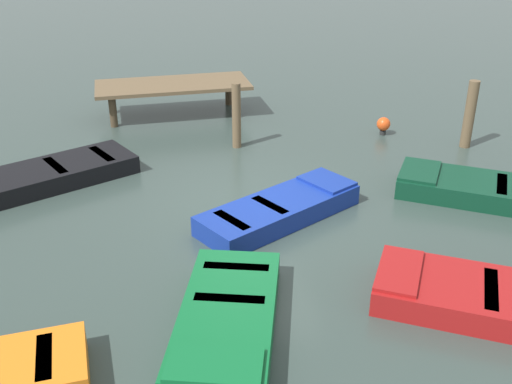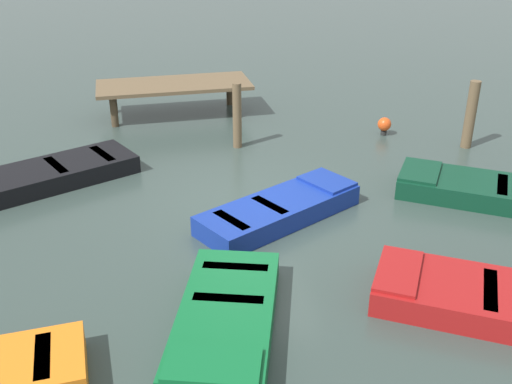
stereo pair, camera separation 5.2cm
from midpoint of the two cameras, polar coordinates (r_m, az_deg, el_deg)
The scene contains 10 objects.
ground_plane at distance 12.14m, azimuth 0.12°, elevation -1.49°, with size 80.00×80.00×0.00m, color #33423D.
dock_segment at distance 17.54m, azimuth -7.77°, elevation 9.92°, with size 4.44×2.02×0.95m.
rowboat_blue at distance 11.63m, azimuth 2.49°, elevation -1.61°, with size 3.51×2.70×0.46m.
rowboat_black at distance 13.82m, azimuth -19.71°, elevation 1.45°, with size 4.18×3.06×0.46m.
rowboat_red at distance 9.74m, azimuth 20.08°, elevation -9.34°, with size 3.26×2.71×0.46m.
rowboat_dark_green at distance 13.28m, azimuth 21.24°, elevation 0.18°, with size 3.76×3.05×0.46m.
rowboat_green at distance 8.72m, azimuth -2.71°, elevation -12.07°, with size 2.11×3.34×0.46m.
mooring_piling_mid_right at distance 14.93m, azimuth -1.72°, elevation 7.31°, with size 0.22×0.22×1.66m, color brown.
mooring_piling_near_left at distance 15.84m, azimuth 19.94°, elevation 6.96°, with size 0.26×0.26×1.71m, color brown.
marker_buoy at distance 16.30m, azimuth 12.28°, elevation 6.32°, with size 0.36×0.36×0.48m.
Camera 2 is at (-1.91, -10.61, 5.57)m, focal length 41.79 mm.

